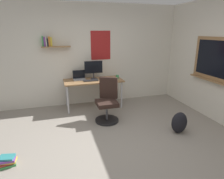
% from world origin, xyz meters
% --- Properties ---
extents(ground_plane, '(5.20, 5.20, 0.00)m').
position_xyz_m(ground_plane, '(0.00, 0.00, 0.00)').
color(ground_plane, gray).
rests_on(ground_plane, ground).
extents(wall_back, '(5.00, 0.30, 2.60)m').
position_xyz_m(wall_back, '(-0.01, 2.45, 1.30)').
color(wall_back, silver).
rests_on(wall_back, ground).
extents(desk, '(1.47, 0.66, 0.72)m').
position_xyz_m(desk, '(-0.00, 2.04, 0.65)').
color(desk, '#997047').
rests_on(desk, ground).
extents(office_chair, '(0.55, 0.56, 0.95)m').
position_xyz_m(office_chair, '(0.13, 1.17, 0.41)').
color(office_chair, black).
rests_on(office_chair, ground).
extents(laptop, '(0.31, 0.21, 0.23)m').
position_xyz_m(laptop, '(-0.34, 2.20, 0.78)').
color(laptop, '#ADAFB5').
rests_on(laptop, desk).
extents(monitor_primary, '(0.46, 0.17, 0.46)m').
position_xyz_m(monitor_primary, '(0.03, 2.15, 0.99)').
color(monitor_primary, '#38383D').
rests_on(monitor_primary, desk).
extents(keyboard, '(0.37, 0.13, 0.02)m').
position_xyz_m(keyboard, '(-0.08, 1.96, 0.73)').
color(keyboard, black).
rests_on(keyboard, desk).
extents(computer_mouse, '(0.10, 0.06, 0.03)m').
position_xyz_m(computer_mouse, '(0.20, 1.96, 0.74)').
color(computer_mouse, '#262628').
rests_on(computer_mouse, desk).
extents(coffee_mug, '(0.08, 0.08, 0.09)m').
position_xyz_m(coffee_mug, '(0.63, 2.01, 0.77)').
color(coffee_mug, '#338C4C').
rests_on(coffee_mug, desk).
extents(backpack, '(0.32, 0.22, 0.43)m').
position_xyz_m(backpack, '(1.32, 0.23, 0.21)').
color(backpack, black).
rests_on(backpack, ground).
extents(book_stack_on_floor, '(0.25, 0.21, 0.15)m').
position_xyz_m(book_stack_on_floor, '(-1.70, 0.11, 0.08)').
color(book_stack_on_floor, '#3D934C').
rests_on(book_stack_on_floor, ground).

